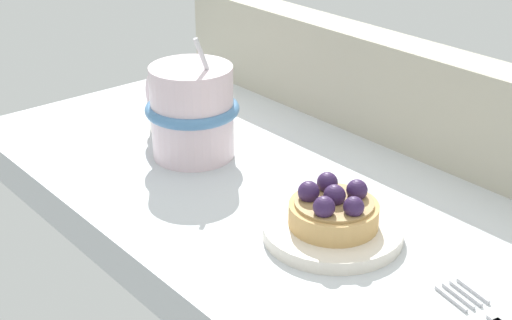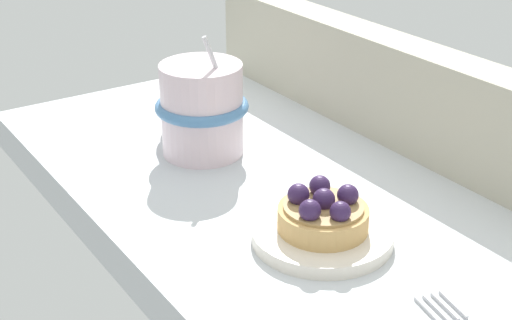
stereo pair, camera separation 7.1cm
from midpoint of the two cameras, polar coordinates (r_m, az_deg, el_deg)
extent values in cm
cube|color=silver|center=(73.10, 1.41, -4.18)|extent=(77.46, 38.13, 4.24)
cube|color=#B2AD99|center=(80.66, 10.33, 4.42)|extent=(75.91, 5.15, 11.23)
cylinder|color=silver|center=(65.11, 2.76, -5.48)|extent=(12.25, 12.25, 1.19)
cylinder|color=silver|center=(65.27, 2.76, -5.70)|extent=(6.74, 6.74, 0.59)
cylinder|color=tan|center=(64.31, 2.79, -4.26)|extent=(7.80, 7.80, 2.01)
cylinder|color=#AB854F|center=(63.74, 2.82, -3.36)|extent=(6.87, 6.87, 0.30)
sphere|color=#331E47|center=(63.41, 2.83, -2.81)|extent=(1.93, 1.93, 1.93)
sphere|color=#331E47|center=(61.76, 4.21, -3.68)|extent=(1.78, 1.78, 1.78)
sphere|color=#331E47|center=(64.27, 4.59, -2.37)|extent=(1.87, 1.87, 1.87)
sphere|color=#331E47|center=(65.34, 2.37, -1.80)|extent=(1.87, 1.87, 1.87)
sphere|color=#331E47|center=(63.75, 0.86, -2.53)|extent=(1.91, 1.91, 1.91)
sphere|color=#331E47|center=(61.45, 1.92, -3.70)|extent=(1.87, 1.87, 1.87)
cylinder|color=silver|center=(78.82, -7.48, 3.61)|extent=(8.70, 8.70, 9.93)
torus|color=#4C7FB2|center=(78.68, -7.49, 3.85)|extent=(9.93, 9.93, 1.19)
torus|color=silver|center=(83.07, -9.49, 4.64)|extent=(6.66, 1.10, 6.66)
cylinder|color=silver|center=(75.92, -6.57, 7.14)|extent=(1.06, 2.54, 6.00)
cube|color=#B7B7BC|center=(57.07, 14.38, -11.75)|extent=(1.29, 0.80, 0.60)
cube|color=#B7B7BC|center=(59.73, 12.97, -9.70)|extent=(3.47, 0.98, 0.60)
cube|color=#B7B7BC|center=(59.32, 12.42, -9.91)|extent=(3.47, 0.98, 0.60)
cube|color=#B7B7BC|center=(58.92, 11.86, -10.13)|extent=(3.47, 0.98, 0.60)
cube|color=#B7B7BC|center=(58.52, 11.29, -10.34)|extent=(3.47, 0.98, 0.60)
cylinder|color=silver|center=(87.01, -7.97, 3.35)|extent=(7.71, 7.71, 3.24)
torus|color=beige|center=(86.42, -8.04, 4.35)|extent=(8.15, 8.15, 0.60)
camera|label=1|loc=(0.04, -92.86, -1.37)|focal=52.41mm
camera|label=2|loc=(0.04, 87.14, 1.37)|focal=52.41mm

